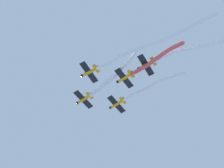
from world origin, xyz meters
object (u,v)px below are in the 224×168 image
Objects in this scene: airplane_lead at (84,99)px; airplane_right_wing at (117,104)px; airplane_left_wing at (89,72)px; airplane_trail at (146,65)px; airplane_slot at (124,78)px.

airplane_lead is 1.00× the size of airplane_right_wing.
airplane_lead is 8.45m from airplane_right_wing.
airplane_left_wing is (-5.06, 6.76, -0.40)m from airplane_lead.
airplane_right_wing reaches higher than airplane_lead.
airplane_lead is at bearing -2.88° from airplane_trail.
airplane_left_wing is 13.37m from airplane_trail.
airplane_right_wing is 13.35m from airplane_trail.
airplane_trail is at bearing 156.40° from airplane_right_wing.
airplane_lead is at bearing 1.89° from airplane_slot.
airplane_lead is 1.01× the size of airplane_trail.
airplane_trail is at bearing -157.15° from airplane_left_wing.
airplane_left_wing is 1.00× the size of airplane_trail.
airplane_slot is at bearing -2.93° from airplane_trail.
airplane_right_wing is (-1.69, -11.83, 0.70)m from airplane_left_wing.
airplane_trail reaches higher than airplane_slot.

